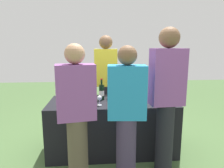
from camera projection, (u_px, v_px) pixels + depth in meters
ground_plane at (112, 149)px, 3.10m from camera, size 12.00×12.00×0.00m
tasting_table at (112, 126)px, 3.03m from camera, size 1.80×0.79×0.75m
wine_bottle_0 at (69, 92)px, 3.01m from camera, size 0.07×0.07×0.34m
wine_bottle_1 at (77, 92)px, 2.97m from camera, size 0.07×0.07×0.33m
wine_bottle_2 at (85, 91)px, 3.06m from camera, size 0.08×0.08×0.33m
wine_bottle_3 at (102, 92)px, 3.01m from camera, size 0.08×0.08×0.32m
wine_bottle_4 at (111, 91)px, 3.12m from camera, size 0.08×0.08×0.31m
wine_bottle_5 at (119, 92)px, 3.06m from camera, size 0.07×0.07×0.30m
wine_bottle_6 at (127, 90)px, 3.15m from camera, size 0.08×0.08×0.33m
wine_glass_0 at (100, 98)px, 2.73m from camera, size 0.07×0.07×0.14m
wine_glass_1 at (116, 95)px, 2.88m from camera, size 0.07×0.07×0.14m
wine_glass_2 at (129, 96)px, 2.88m from camera, size 0.07×0.07×0.13m
wine_glass_3 at (138, 96)px, 2.84m from camera, size 0.08×0.08×0.14m
wine_glass_4 at (143, 95)px, 2.86m from camera, size 0.07×0.07×0.15m
wine_glass_5 at (155, 95)px, 2.91m from camera, size 0.07×0.07×0.14m
server_pouring at (106, 80)px, 3.60m from camera, size 0.40×0.24×1.72m
guest_0 at (77, 113)px, 2.18m from camera, size 0.43×0.28×1.57m
guest_1 at (127, 112)px, 2.24m from camera, size 0.43×0.26×1.55m
guest_2 at (166, 96)px, 2.38m from camera, size 0.40×0.24×1.75m
menu_board at (68, 107)px, 4.01m from camera, size 0.46×0.08×0.72m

